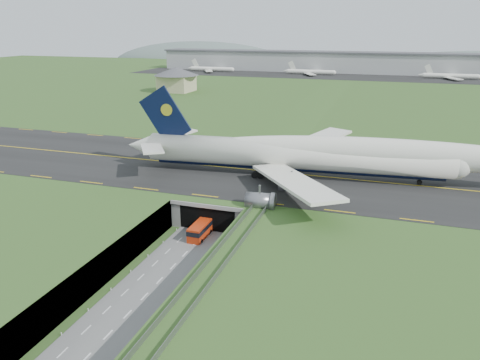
% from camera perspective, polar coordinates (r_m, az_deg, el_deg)
% --- Properties ---
extents(ground, '(900.00, 900.00, 0.00)m').
position_cam_1_polar(ground, '(90.28, -5.92, -8.24)').
color(ground, '#325120').
rests_on(ground, ground).
extents(airfield_deck, '(800.00, 800.00, 6.00)m').
position_cam_1_polar(airfield_deck, '(88.99, -5.99, -6.51)').
color(airfield_deck, gray).
rests_on(airfield_deck, ground).
extents(trench_road, '(12.00, 75.00, 0.20)m').
position_cam_1_polar(trench_road, '(84.25, -8.02, -10.31)').
color(trench_road, slate).
rests_on(trench_road, ground).
extents(taxiway, '(800.00, 44.00, 0.18)m').
position_cam_1_polar(taxiway, '(116.76, 0.54, 1.31)').
color(taxiway, black).
rests_on(taxiway, airfield_deck).
extents(tunnel_portal, '(17.00, 22.30, 6.00)m').
position_cam_1_polar(tunnel_portal, '(103.09, -2.22, -2.66)').
color(tunnel_portal, gray).
rests_on(tunnel_portal, ground).
extents(guideway, '(3.00, 53.00, 7.05)m').
position_cam_1_polar(guideway, '(68.46, -4.07, -12.36)').
color(guideway, '#A8A8A3').
rests_on(guideway, ground).
extents(jumbo_jet, '(101.70, 63.91, 21.22)m').
position_cam_1_polar(jumbo_jet, '(109.99, 10.41, 2.99)').
color(jumbo_jet, white).
rests_on(jumbo_jet, ground).
extents(shuttle_tram, '(2.79, 7.17, 2.93)m').
position_cam_1_polar(shuttle_tram, '(93.49, -4.91, -6.14)').
color(shuttle_tram, '#BA2B0C').
rests_on(shuttle_tram, ground).
extents(service_building, '(24.27, 24.27, 13.15)m').
position_cam_1_polar(service_building, '(261.13, -7.76, 12.32)').
color(service_building, '#BFB88A').
rests_on(service_building, ground).
extents(cargo_terminal, '(320.00, 67.00, 15.60)m').
position_cam_1_polar(cargo_terminal, '(375.31, 13.36, 13.80)').
color(cargo_terminal, '#B2B2B2').
rests_on(cargo_terminal, ground).
extents(distant_hills, '(700.00, 91.00, 60.00)m').
position_cam_1_polar(distant_hills, '(506.28, 22.11, 11.97)').
color(distant_hills, slate).
rests_on(distant_hills, ground).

